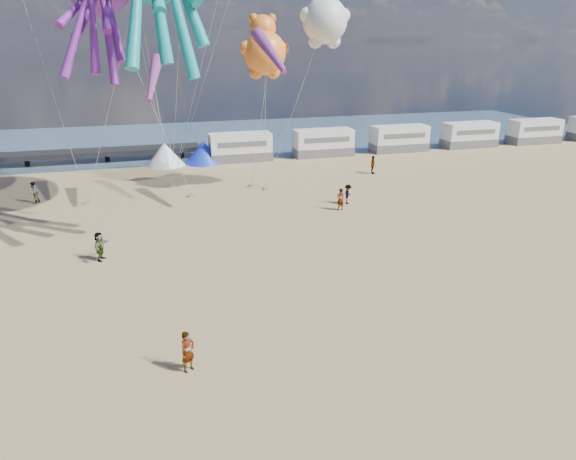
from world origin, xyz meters
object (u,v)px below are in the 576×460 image
(tent_blue, at_px, (203,152))
(sandbag_e, at_px, (172,186))
(motorhome_2, at_px, (399,139))
(sandbag_c, at_px, (266,189))
(motorhome_3, at_px, (469,135))
(motorhome_4, at_px, (534,131))
(kite_panda, at_px, (325,21))
(kite_teddy_orange, at_px, (265,53))
(beachgoer_5, at_px, (340,199))
(beachgoer_4, at_px, (100,246))
(motorhome_0, at_px, (240,147))
(beachgoer_2, at_px, (348,194))
(sandbag_a, at_px, (88,203))
(standing_person, at_px, (188,352))
(beachgoer_3, at_px, (373,165))
(windsock_right, at_px, (153,79))
(beachgoer_1, at_px, (34,193))
(motorhome_1, at_px, (323,143))
(sandbag_d, at_px, (252,185))
(sandbag_b, at_px, (192,195))
(windsock_mid, at_px, (270,52))
(tent_white, at_px, (165,154))

(tent_blue, distance_m, sandbag_e, 9.73)
(motorhome_2, bearing_deg, sandbag_c, -147.64)
(motorhome_3, height_order, motorhome_4, same)
(kite_panda, xyz_separation_m, kite_teddy_orange, (-4.69, 0.77, -2.37))
(beachgoer_5, relative_size, sandbag_c, 3.47)
(beachgoer_4, bearing_deg, kite_panda, -38.63)
(motorhome_4, bearing_deg, sandbag_c, -162.40)
(motorhome_0, height_order, beachgoer_2, motorhome_0)
(sandbag_a, bearing_deg, standing_person, -77.18)
(beachgoer_3, relative_size, windsock_right, 0.32)
(beachgoer_2, bearing_deg, beachgoer_1, 108.66)
(motorhome_1, height_order, sandbag_d, motorhome_1)
(motorhome_2, height_order, windsock_right, windsock_right)
(beachgoer_1, height_order, sandbag_b, beachgoer_1)
(motorhome_4, xyz_separation_m, windsock_mid, (-38.97, -17.73, 10.06))
(motorhome_2, xyz_separation_m, sandbag_d, (-20.05, -10.65, -1.39))
(motorhome_1, height_order, standing_person, motorhome_1)
(beachgoer_3, bearing_deg, motorhome_2, -10.38)
(sandbag_b, height_order, windsock_right, windsock_right)
(motorhome_2, relative_size, sandbag_b, 13.20)
(standing_person, height_order, beachgoer_1, beachgoer_1)
(motorhome_1, xyz_separation_m, sandbag_c, (-9.55, -12.08, -1.39))
(tent_white, height_order, windsock_mid, windsock_mid)
(motorhome_2, xyz_separation_m, sandbag_b, (-25.58, -12.44, -1.39))
(sandbag_b, distance_m, kite_teddy_orange, 12.96)
(motorhome_1, relative_size, standing_person, 3.83)
(beachgoer_1, height_order, sandbag_d, beachgoer_1)
(standing_person, xyz_separation_m, sandbag_c, (9.17, 24.76, -0.75))
(beachgoer_4, xyz_separation_m, sandbag_b, (6.57, 11.90, -0.76))
(beachgoer_3, bearing_deg, windsock_right, 134.00)
(motorhome_3, relative_size, beachgoer_4, 3.77)
(tent_blue, xyz_separation_m, standing_person, (-5.22, -36.84, -0.34))
(beachgoer_3, relative_size, kite_panda, 0.29)
(beachgoer_1, distance_m, beachgoer_2, 25.18)
(beachgoer_1, distance_m, sandbag_d, 17.89)
(sandbag_c, relative_size, windsock_right, 0.09)
(beachgoer_4, bearing_deg, sandbag_b, -8.65)
(sandbag_b, bearing_deg, motorhome_0, 62.11)
(motorhome_2, height_order, kite_teddy_orange, kite_teddy_orange)
(sandbag_a, bearing_deg, beachgoer_4, -82.16)
(motorhome_1, height_order, tent_white, motorhome_1)
(motorhome_3, xyz_separation_m, sandbag_e, (-36.48, -8.81, -1.39))
(beachgoer_4, distance_m, windsock_mid, 17.50)
(motorhome_1, distance_m, beachgoer_2, 18.42)
(motorhome_0, xyz_separation_m, sandbag_a, (-14.83, -12.20, -1.39))
(sandbag_d, distance_m, kite_teddy_orange, 11.55)
(motorhome_2, bearing_deg, standing_person, -127.46)
(beachgoer_4, bearing_deg, sandbag_a, 28.10)
(beachgoer_1, xyz_separation_m, windsock_mid, (17.95, -6.94, 10.69))
(motorhome_0, distance_m, sandbag_a, 19.25)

